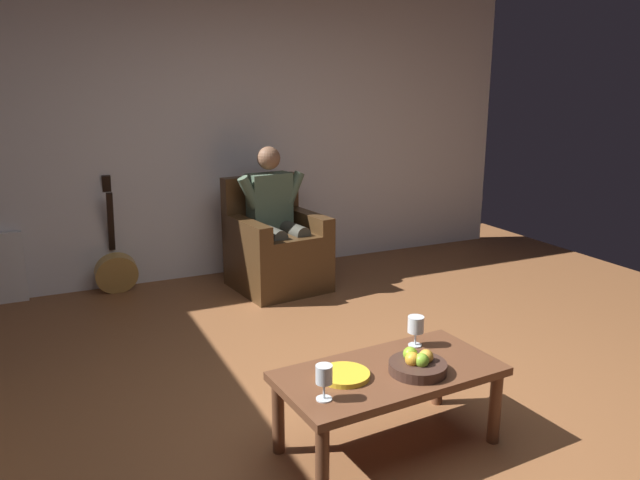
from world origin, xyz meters
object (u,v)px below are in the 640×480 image
object	(u,v)px
person_seated	(276,214)
decorative_dish	(344,375)
coffee_table	(389,381)
armchair	(276,250)
guitar	(116,268)
fruit_bowl	(418,365)
wine_glass_near	(324,377)
wine_glass_far	(416,326)

from	to	relation	value
person_seated	decorative_dish	world-z (taller)	person_seated
person_seated	coffee_table	distance (m)	2.53
armchair	guitar	size ratio (longest dim) A/B	0.96
armchair	fruit_bowl	bearing A→B (deg)	76.53
armchair	person_seated	xyz separation A→B (m)	(-0.00, 0.02, 0.32)
fruit_bowl	decorative_dish	size ratio (longest dim) A/B	1.14
armchair	decorative_dish	bearing A→B (deg)	68.76
coffee_table	armchair	bearing A→B (deg)	-98.86
person_seated	wine_glass_near	xyz separation A→B (m)	(0.80, 2.60, -0.13)
fruit_bowl	decorative_dish	world-z (taller)	fruit_bowl
fruit_bowl	guitar	bearing A→B (deg)	-71.76
armchair	guitar	xyz separation A→B (m)	(1.27, -0.42, -0.12)
guitar	coffee_table	bearing A→B (deg)	106.78
person_seated	fruit_bowl	size ratio (longest dim) A/B	4.41
coffee_table	guitar	xyz separation A→B (m)	(0.88, -2.93, -0.14)
guitar	fruit_bowl	distance (m)	3.17
coffee_table	wine_glass_far	distance (m)	0.36
armchair	person_seated	size ratio (longest dim) A/B	0.78
guitar	armchair	bearing A→B (deg)	161.59
armchair	coffee_table	size ratio (longest dim) A/B	0.86
armchair	decorative_dish	size ratio (longest dim) A/B	3.94
person_seated	decorative_dish	xyz separation A→B (m)	(0.62, 2.45, -0.23)
guitar	wine_glass_near	bearing A→B (deg)	98.93
guitar	wine_glass_far	world-z (taller)	guitar
person_seated	wine_glass_near	distance (m)	2.72
armchair	wine_glass_far	world-z (taller)	armchair
fruit_bowl	armchair	bearing A→B (deg)	-96.27
guitar	decorative_dish	bearing A→B (deg)	102.66
coffee_table	decorative_dish	world-z (taller)	decorative_dish
wine_glass_near	fruit_bowl	world-z (taller)	wine_glass_near
coffee_table	decorative_dish	xyz separation A→B (m)	(0.23, -0.02, 0.07)
decorative_dish	wine_glass_far	bearing A→B (deg)	-162.28
armchair	wine_glass_near	xyz separation A→B (m)	(0.79, 2.62, 0.19)
guitar	wine_glass_near	distance (m)	3.10
fruit_bowl	person_seated	bearing A→B (deg)	-96.39
wine_glass_far	coffee_table	bearing A→B (deg)	34.38
person_seated	coffee_table	world-z (taller)	person_seated
armchair	wine_glass_near	bearing A→B (deg)	65.99
wine_glass_near	fruit_bowl	size ratio (longest dim) A/B	0.58
wine_glass_near	decorative_dish	world-z (taller)	wine_glass_near
guitar	fruit_bowl	xyz separation A→B (m)	(-0.99, 3.00, 0.23)
coffee_table	person_seated	bearing A→B (deg)	-99.01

